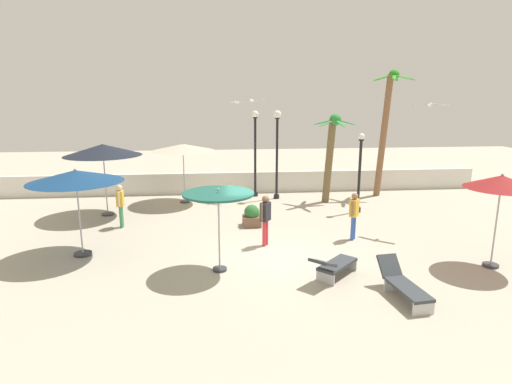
# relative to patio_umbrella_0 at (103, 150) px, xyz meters

# --- Properties ---
(ground_plane) EXTENTS (56.00, 56.00, 0.00)m
(ground_plane) POSITION_rel_patio_umbrella_0_xyz_m (6.16, -5.63, -2.79)
(ground_plane) COLOR #B2A893
(boundary_wall) EXTENTS (25.20, 0.30, 1.09)m
(boundary_wall) POSITION_rel_patio_umbrella_0_xyz_m (6.16, 3.73, -2.24)
(boundary_wall) COLOR silver
(boundary_wall) RESTS_ON ground_plane
(patio_umbrella_0) EXTENTS (3.18, 3.18, 3.08)m
(patio_umbrella_0) POSITION_rel_patio_umbrella_0_xyz_m (0.00, 0.00, 0.00)
(patio_umbrella_0) COLOR #333338
(patio_umbrella_0) RESTS_ON ground_plane
(patio_umbrella_1) EXTENTS (2.02, 2.02, 2.46)m
(patio_umbrella_1) POSITION_rel_patio_umbrella_0_xyz_m (4.69, -6.40, -0.63)
(patio_umbrella_1) COLOR #333338
(patio_umbrella_1) RESTS_ON ground_plane
(patio_umbrella_2) EXTENTS (2.04, 2.04, 2.82)m
(patio_umbrella_2) POSITION_rel_patio_umbrella_0_xyz_m (12.74, -6.92, -0.24)
(patio_umbrella_2) COLOR #333338
(patio_umbrella_2) RESTS_ON ground_plane
(patio_umbrella_3) EXTENTS (2.87, 2.87, 2.81)m
(patio_umbrella_3) POSITION_rel_patio_umbrella_0_xyz_m (0.34, -4.73, -0.24)
(patio_umbrella_3) COLOR #333338
(patio_umbrella_3) RESTS_ON ground_plane
(patio_umbrella_4) EXTENTS (2.99, 2.99, 2.87)m
(patio_umbrella_4) POSITION_rel_patio_umbrella_0_xyz_m (3.15, 1.89, -0.16)
(patio_umbrella_4) COLOR #333338
(patio_umbrella_4) RESTS_ON ground_plane
(palm_tree_0) EXTENTS (2.07, 2.17, 4.20)m
(palm_tree_0) POSITION_rel_patio_umbrella_0_xyz_m (10.08, 1.32, -0.19)
(palm_tree_0) COLOR brown
(palm_tree_0) RESTS_ON ground_plane
(palm_tree_1) EXTENTS (2.20, 2.05, 6.26)m
(palm_tree_1) POSITION_rel_patio_umbrella_0_xyz_m (13.12, 2.39, 0.97)
(palm_tree_1) COLOR brown
(palm_tree_1) RESTS_ON ground_plane
(lamp_post_0) EXTENTS (0.34, 0.34, 4.29)m
(lamp_post_0) POSITION_rel_patio_umbrella_0_xyz_m (6.64, 2.87, -0.28)
(lamp_post_0) COLOR black
(lamp_post_0) RESTS_ON ground_plane
(lamp_post_1) EXTENTS (0.28, 0.28, 3.45)m
(lamp_post_1) POSITION_rel_patio_umbrella_0_xyz_m (10.83, -0.61, -0.98)
(lamp_post_1) COLOR black
(lamp_post_1) RESTS_ON ground_plane
(lamp_post_2) EXTENTS (0.38, 0.38, 4.32)m
(lamp_post_2) POSITION_rel_patio_umbrella_0_xyz_m (7.65, 2.25, -0.11)
(lamp_post_2) COLOR black
(lamp_post_2) RESTS_ON ground_plane
(lounge_chair_0) EXTENTS (0.75, 1.94, 0.84)m
(lounge_chair_0) POSITION_rel_patio_umbrella_0_xyz_m (9.24, -8.56, -2.41)
(lounge_chair_0) COLOR #B7B7BC
(lounge_chair_0) RESTS_ON ground_plane
(lounge_chair_1) EXTENTS (1.69, 1.68, 0.81)m
(lounge_chair_1) POSITION_rel_patio_umbrella_0_xyz_m (7.83, -7.26, -2.38)
(lounge_chair_1) COLOR #B7B7BC
(lounge_chair_1) RESTS_ON ground_plane
(guest_0) EXTENTS (0.41, 0.46, 1.75)m
(guest_0) POSITION_rel_patio_umbrella_0_xyz_m (6.27, -4.44, -1.72)
(guest_0) COLOR #D8333F
(guest_0) RESTS_ON ground_plane
(guest_1) EXTENTS (0.41, 0.46, 1.70)m
(guest_1) POSITION_rel_patio_umbrella_0_xyz_m (9.44, -4.13, -1.76)
(guest_1) COLOR #3359B2
(guest_1) RESTS_ON ground_plane
(guest_2) EXTENTS (0.24, 0.56, 1.68)m
(guest_2) POSITION_rel_patio_umbrella_0_xyz_m (0.97, -1.85, -1.77)
(guest_2) COLOR #3F8C59
(guest_2) RESTS_ON ground_plane
(seagull_0) EXTENTS (1.16, 0.74, 0.15)m
(seagull_0) POSITION_rel_patio_umbrella_0_xyz_m (6.43, 2.46, 2.00)
(seagull_0) COLOR white
(seagull_1) EXTENTS (0.87, 0.68, 0.14)m
(seagull_1) POSITION_rel_patio_umbrella_0_xyz_m (5.88, 5.15, 1.88)
(seagull_1) COLOR white
(seagull_2) EXTENTS (1.08, 0.96, 0.15)m
(seagull_2) POSITION_rel_patio_umbrella_0_xyz_m (12.28, -3.34, 1.88)
(seagull_2) COLOR white
(planter) EXTENTS (0.70, 0.70, 0.85)m
(planter) POSITION_rel_patio_umbrella_0_xyz_m (6.01, -2.17, -2.41)
(planter) COLOR brown
(planter) RESTS_ON ground_plane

